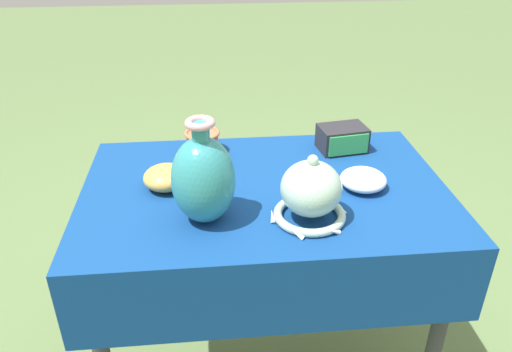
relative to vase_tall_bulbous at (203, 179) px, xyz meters
name	(u,v)px	position (x,y,z in m)	size (l,w,h in m)	color
display_table	(265,216)	(0.17, 0.13, -0.21)	(1.03, 0.67, 0.76)	#38383D
vase_tall_bulbous	(203,179)	(0.00, 0.00, 0.00)	(0.16, 0.16, 0.27)	teal
vase_dome_bell	(311,193)	(0.26, -0.02, -0.04)	(0.20, 0.19, 0.18)	#A8CCB7
mosaic_tile_box	(342,138)	(0.44, 0.36, -0.08)	(0.16, 0.13, 0.08)	#232328
bowl_shallow_porcelain	(363,179)	(0.44, 0.11, -0.09)	(0.13, 0.13, 0.05)	white
bowl_shallow_ochre	(166,177)	(-0.11, 0.17, -0.08)	(0.13, 0.13, 0.06)	gold
cup_wide_terracotta	(202,141)	(0.00, 0.38, -0.08)	(0.11, 0.11, 0.07)	#BC6642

